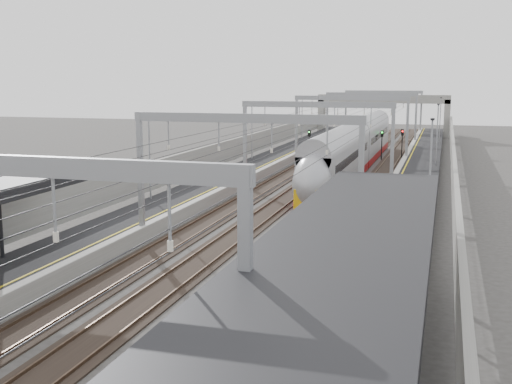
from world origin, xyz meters
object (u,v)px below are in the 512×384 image
Objects in this scene: overbridge at (383,104)px; bench at (347,329)px; train at (353,153)px; signal_green at (309,139)px.

overbridge reaches higher than bench.
overbridge is 46.63m from train.
train is 45.55m from bench.
train is at bearing 97.83° from bench.
train is 12.57m from signal_green.
signal_green is at bearing 103.03° from bench.
bench is at bearing -82.17° from train.
bench is at bearing -76.97° from signal_green.
train is (1.50, -46.50, -3.24)m from overbridge.
overbridge is 12.30× the size of bench.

